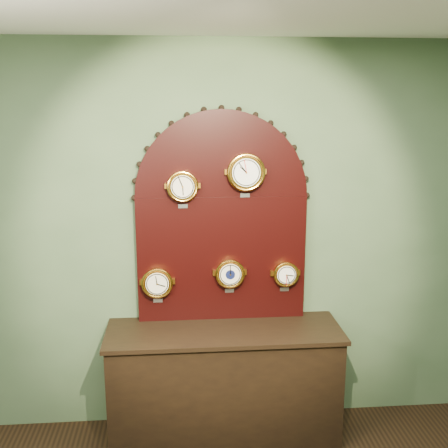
{
  "coord_description": "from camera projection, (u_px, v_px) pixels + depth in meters",
  "views": [
    {
      "loc": [
        -0.3,
        -1.29,
        2.41
      ],
      "look_at": [
        0.0,
        2.25,
        1.58
      ],
      "focal_mm": 43.86,
      "sensor_mm": 36.0,
      "label": 1
    }
  ],
  "objects": [
    {
      "name": "wall_back",
      "position": [
        221.0,
        240.0,
        3.93
      ],
      "size": [
        4.0,
        0.0,
        4.0
      ],
      "primitive_type": "plane",
      "rotation": [
        1.57,
        0.0,
        0.0
      ],
      "color": "#4A6444",
      "rests_on": "ground"
    },
    {
      "name": "arabic_clock",
      "position": [
        246.0,
        172.0,
        3.72
      ],
      "size": [
        0.26,
        0.08,
        0.31
      ],
      "color": "gold",
      "rests_on": "display_board"
    },
    {
      "name": "hygrometer",
      "position": [
        157.0,
        283.0,
        3.84
      ],
      "size": [
        0.22,
        0.08,
        0.27
      ],
      "color": "gold",
      "rests_on": "display_board"
    },
    {
      "name": "roman_clock",
      "position": [
        183.0,
        186.0,
        3.7
      ],
      "size": [
        0.21,
        0.08,
        0.27
      ],
      "color": "gold",
      "rests_on": "display_board"
    },
    {
      "name": "tide_clock",
      "position": [
        286.0,
        274.0,
        3.91
      ],
      "size": [
        0.18,
        0.08,
        0.23
      ],
      "color": "gold",
      "rests_on": "display_board"
    },
    {
      "name": "barometer",
      "position": [
        230.0,
        273.0,
        3.87
      ],
      "size": [
        0.21,
        0.08,
        0.26
      ],
      "color": "gold",
      "rests_on": "display_board"
    },
    {
      "name": "display_board",
      "position": [
        222.0,
        211.0,
        3.83
      ],
      "size": [
        1.26,
        0.06,
        1.53
      ],
      "color": "black",
      "rests_on": "shop_counter"
    },
    {
      "name": "shop_counter",
      "position": [
        224.0,
        386.0,
        3.9
      ],
      "size": [
        1.6,
        0.5,
        0.8
      ],
      "primitive_type": "cube",
      "color": "black",
      "rests_on": "ground_plane"
    }
  ]
}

